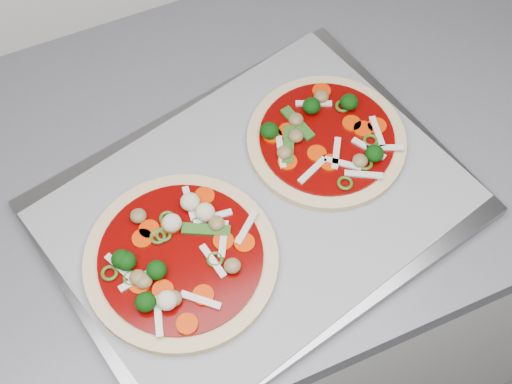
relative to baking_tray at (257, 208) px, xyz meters
name	(u,v)px	position (x,y,z in m)	size (l,w,h in m)	color
baking_tray	(257,208)	(0.00, 0.00, 0.00)	(0.50, 0.37, 0.02)	gray
parchment	(257,205)	(0.00, 0.00, 0.01)	(0.48, 0.35, 0.00)	gray
pizza_left	(179,258)	(-0.12, -0.03, 0.02)	(0.32, 0.32, 0.04)	beige
pizza_right	(326,139)	(0.12, 0.05, 0.02)	(0.27, 0.27, 0.04)	beige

